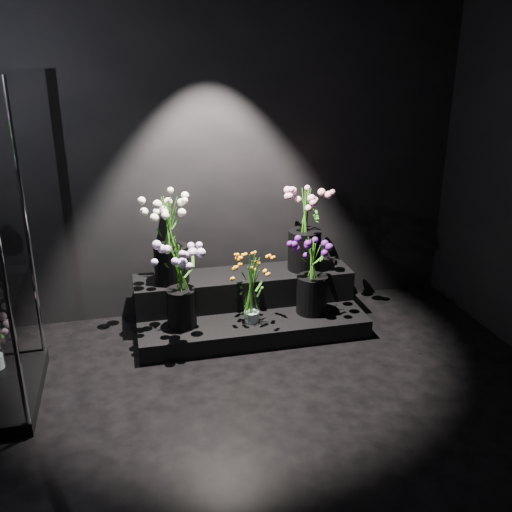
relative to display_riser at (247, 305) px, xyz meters
name	(u,v)px	position (x,y,z in m)	size (l,w,h in m)	color
floor	(290,455)	(-0.11, -1.64, -0.17)	(4.00, 4.00, 0.00)	black
wall_back	(223,148)	(-0.11, 0.36, 1.23)	(4.00, 4.00, 0.00)	black
display_riser	(247,305)	(0.00, 0.00, 0.00)	(1.80, 0.80, 0.40)	black
bouquet_orange_bells	(252,288)	(-0.02, -0.27, 0.27)	(0.33, 0.33, 0.55)	white
bouquet_lilac	(180,276)	(-0.55, -0.22, 0.40)	(0.38, 0.38, 0.70)	black
bouquet_purple	(313,271)	(0.48, -0.22, 0.34)	(0.37, 0.37, 0.65)	black
bouquet_cream_roses	(170,235)	(-0.59, 0.08, 0.62)	(0.49, 0.49, 0.69)	black
bouquet_pink_roses	(305,226)	(0.51, 0.10, 0.61)	(0.36, 0.36, 0.68)	black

